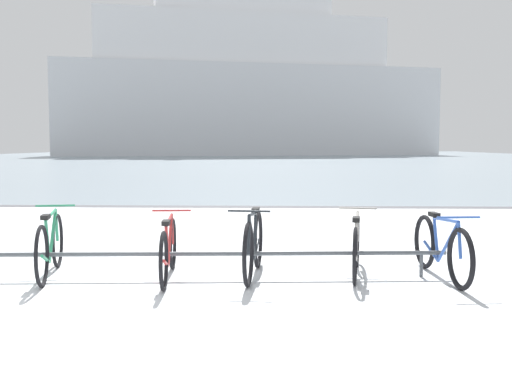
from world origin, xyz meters
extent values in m
cube|color=gray|center=(0.00, 65.00, -0.04)|extent=(80.00, 110.00, 0.08)
cube|color=#47474C|center=(0.00, 10.00, -0.02)|extent=(80.00, 0.50, 0.05)
cylinder|color=#4C5156|center=(1.36, 2.42, 0.28)|extent=(5.56, 0.37, 0.05)
cylinder|color=#4C5156|center=(3.86, 2.56, 0.14)|extent=(0.04, 0.04, 0.28)
torus|color=black|center=(-0.51, 2.94, 0.34)|extent=(0.17, 0.67, 0.67)
torus|color=black|center=(-0.31, 1.95, 0.34)|extent=(0.17, 0.67, 0.67)
cylinder|color=#2D8C60|center=(-0.45, 2.62, 0.46)|extent=(0.14, 0.53, 0.57)
cylinder|color=#2D8C60|center=(-0.38, 2.30, 0.43)|extent=(0.07, 0.19, 0.51)
cylinder|color=#2D8C60|center=(-0.43, 2.54, 0.70)|extent=(0.17, 0.65, 0.08)
cylinder|color=#2D8C60|center=(-0.35, 2.16, 0.26)|extent=(0.12, 0.44, 0.18)
cylinder|color=#2D8C60|center=(-0.50, 2.90, 0.53)|extent=(0.06, 0.12, 0.40)
cube|color=black|center=(-0.37, 2.22, 0.72)|extent=(0.12, 0.21, 0.05)
cylinder|color=#2D8C60|center=(-0.50, 2.86, 0.78)|extent=(0.46, 0.12, 0.02)
torus|color=black|center=(0.93, 2.88, 0.31)|extent=(0.10, 0.63, 0.63)
torus|color=black|center=(1.02, 1.83, 0.31)|extent=(0.10, 0.63, 0.63)
cylinder|color=#B22D2D|center=(0.96, 2.54, 0.43)|extent=(0.08, 0.55, 0.53)
cylinder|color=#B22D2D|center=(0.99, 2.19, 0.40)|extent=(0.05, 0.19, 0.48)
cylinder|color=#B22D2D|center=(0.96, 2.46, 0.66)|extent=(0.10, 0.69, 0.08)
cylinder|color=#B22D2D|center=(1.00, 2.05, 0.24)|extent=(0.08, 0.46, 0.18)
cylinder|color=#B22D2D|center=(0.93, 2.84, 0.50)|extent=(0.05, 0.12, 0.37)
cube|color=black|center=(0.99, 2.12, 0.68)|extent=(0.10, 0.21, 0.05)
cylinder|color=#B22D2D|center=(0.94, 2.80, 0.73)|extent=(0.46, 0.06, 0.02)
torus|color=black|center=(1.89, 2.03, 0.35)|extent=(0.10, 0.70, 0.70)
torus|color=black|center=(1.97, 3.00, 0.35)|extent=(0.10, 0.70, 0.70)
cylinder|color=#1E2328|center=(1.91, 2.35, 0.48)|extent=(0.08, 0.52, 0.59)
cylinder|color=#1E2328|center=(1.94, 2.66, 0.45)|extent=(0.05, 0.18, 0.53)
cylinder|color=#1E2328|center=(1.92, 2.42, 0.73)|extent=(0.09, 0.64, 0.08)
cylinder|color=#1E2328|center=(1.95, 2.80, 0.27)|extent=(0.07, 0.43, 0.19)
cylinder|color=#1E2328|center=(1.89, 2.07, 0.55)|extent=(0.04, 0.11, 0.41)
cube|color=black|center=(1.94, 2.74, 0.75)|extent=(0.10, 0.21, 0.05)
cylinder|color=#1E2328|center=(1.89, 2.11, 0.81)|extent=(0.46, 0.06, 0.02)
torus|color=black|center=(3.20, 3.10, 0.32)|extent=(0.14, 0.63, 0.64)
torus|color=black|center=(3.04, 2.13, 0.32)|extent=(0.14, 0.63, 0.64)
cylinder|color=gray|center=(3.15, 2.79, 0.43)|extent=(0.12, 0.52, 0.54)
cylinder|color=gray|center=(3.10, 2.47, 0.41)|extent=(0.07, 0.19, 0.48)
cylinder|color=gray|center=(3.14, 2.72, 0.67)|extent=(0.14, 0.64, 0.08)
cylinder|color=gray|center=(3.07, 2.34, 0.25)|extent=(0.11, 0.43, 0.18)
cylinder|color=gray|center=(3.19, 3.07, 0.50)|extent=(0.05, 0.11, 0.38)
cube|color=black|center=(3.08, 2.40, 0.69)|extent=(0.11, 0.21, 0.05)
cylinder|color=gray|center=(3.19, 3.03, 0.74)|extent=(0.46, 0.10, 0.02)
torus|color=black|center=(4.11, 1.96, 0.33)|extent=(0.11, 0.66, 0.66)
torus|color=black|center=(4.02, 3.05, 0.33)|extent=(0.11, 0.66, 0.66)
cylinder|color=#3359B2|center=(4.08, 2.32, 0.44)|extent=(0.09, 0.57, 0.55)
cylinder|color=#3359B2|center=(4.05, 2.67, 0.42)|extent=(0.05, 0.20, 0.49)
cylinder|color=#3359B2|center=(4.07, 2.40, 0.68)|extent=(0.10, 0.71, 0.08)
cylinder|color=#3359B2|center=(4.04, 2.82, 0.25)|extent=(0.08, 0.48, 0.18)
cylinder|color=#3359B2|center=(4.11, 2.00, 0.52)|extent=(0.05, 0.12, 0.38)
cube|color=black|center=(4.04, 2.75, 0.70)|extent=(0.10, 0.21, 0.05)
cylinder|color=#3359B2|center=(4.11, 2.04, 0.76)|extent=(0.46, 0.06, 0.02)
cube|color=silver|center=(-1.00, 75.58, 5.95)|extent=(51.68, 20.77, 11.89)
cube|color=white|center=(-2.24, 75.27, 15.17)|extent=(38.97, 16.41, 6.54)
cube|color=white|center=(-2.24, 75.27, 20.10)|extent=(23.78, 11.43, 3.33)
camera|label=1|loc=(2.17, -4.13, 1.52)|focal=41.09mm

